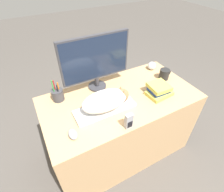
{
  "coord_description": "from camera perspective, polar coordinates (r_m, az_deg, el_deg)",
  "views": [
    {
      "loc": [
        -0.59,
        -0.6,
        1.67
      ],
      "look_at": [
        -0.09,
        0.33,
        0.78
      ],
      "focal_mm": 28.0,
      "sensor_mm": 36.0,
      "label": 1
    }
  ],
  "objects": [
    {
      "name": "baseball",
      "position": [
        1.84,
        12.85,
        9.61
      ],
      "size": [
        0.08,
        0.08,
        0.08
      ],
      "color": "silver",
      "rests_on": "desk"
    },
    {
      "name": "phone",
      "position": [
        1.19,
        5.52,
        -8.19
      ],
      "size": [
        0.05,
        0.03,
        0.12
      ],
      "color": "#99999E",
      "rests_on": "desk"
    },
    {
      "name": "computer_mouse",
      "position": [
        1.2,
        -12.69,
        -12.03
      ],
      "size": [
        0.06,
        0.1,
        0.03
      ],
      "color": "gray",
      "rests_on": "desk"
    },
    {
      "name": "cat",
      "position": [
        1.29,
        -1.74,
        -1.32
      ],
      "size": [
        0.38,
        0.2,
        0.13
      ],
      "color": "white",
      "rests_on": "keyboard"
    },
    {
      "name": "coffee_mug",
      "position": [
        1.72,
        16.74,
        6.86
      ],
      "size": [
        0.12,
        0.09,
        0.1
      ],
      "color": "black",
      "rests_on": "desk"
    },
    {
      "name": "desk",
      "position": [
        1.71,
        2.49,
        -9.64
      ],
      "size": [
        1.3,
        0.68,
        0.72
      ],
      "color": "tan",
      "rests_on": "ground_plane"
    },
    {
      "name": "monitor",
      "position": [
        1.42,
        -5.37,
        11.72
      ],
      "size": [
        0.58,
        0.16,
        0.47
      ],
      "color": "#333338",
      "rests_on": "desk"
    },
    {
      "name": "book_stack",
      "position": [
        1.51,
        15.11,
        1.88
      ],
      "size": [
        0.21,
        0.18,
        0.1
      ],
      "color": "#CCC14C",
      "rests_on": "desk"
    },
    {
      "name": "keyboard",
      "position": [
        1.34,
        -2.32,
        -4.09
      ],
      "size": [
        0.47,
        0.16,
        0.02
      ],
      "color": "silver",
      "rests_on": "desk"
    },
    {
      "name": "pen_cup",
      "position": [
        1.47,
        -17.31,
        0.41
      ],
      "size": [
        0.09,
        0.09,
        0.2
      ],
      "color": "#38383D",
      "rests_on": "desk"
    },
    {
      "name": "ground_plane",
      "position": [
        1.87,
        7.9,
        -23.86
      ],
      "size": [
        12.0,
        12.0,
        0.0
      ],
      "primitive_type": "plane",
      "color": "#4C4742"
    }
  ]
}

